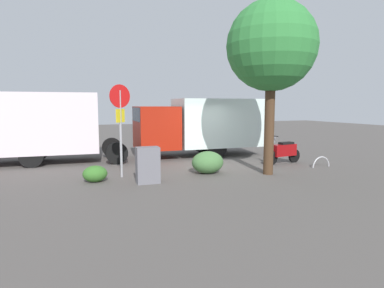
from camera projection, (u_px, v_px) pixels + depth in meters
The scene contains 10 objects.
ground_plane at pixel (216, 166), 13.05m from camera, with size 60.00×60.00×0.00m, color #514C49.
box_truck_near at pixel (197, 124), 15.49m from camera, with size 7.39×2.42×2.70m.
box_truck_far at pixel (19, 125), 13.31m from camera, with size 7.91×2.75×2.91m.
motorcycle at pixel (284, 151), 13.55m from camera, with size 1.81×0.58×1.20m.
stop_sign at pixel (120, 116), 10.80m from camera, with size 0.71×0.33×3.09m.
street_tree at pixel (271, 47), 11.01m from camera, with size 3.04×3.04×5.92m.
utility_cabinet at pixel (148, 165), 10.14m from camera, with size 0.71×0.45×1.13m, color slate.
bike_rack_hoop at pixel (321, 167), 12.83m from camera, with size 0.85×0.85×0.05m, color #B7B7BC.
shrub_near_sign at pixel (208, 162), 11.62m from camera, with size 1.16×0.95×0.79m, color #46733D.
shrub_mid_verge at pixel (95, 174), 10.33m from camera, with size 0.76×0.62×0.52m, color #366E28.
Camera 1 is at (5.58, 11.62, 2.42)m, focal length 30.67 mm.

